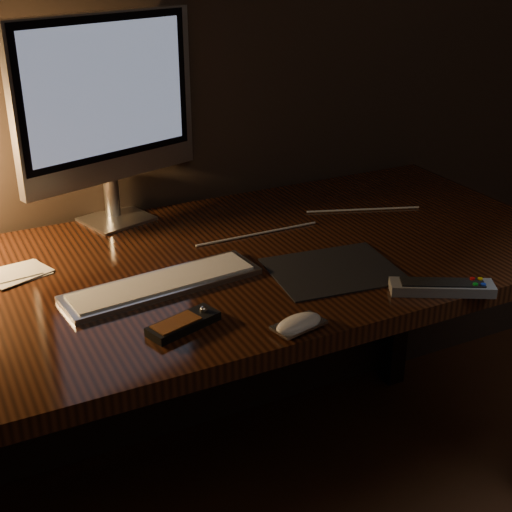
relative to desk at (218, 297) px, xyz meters
name	(u,v)px	position (x,y,z in m)	size (l,w,h in m)	color
desk	(218,297)	(0.00, 0.00, 0.00)	(1.60, 0.75, 0.75)	#381A0C
monitor	(107,103)	(-0.16, 0.26, 0.42)	(0.46, 0.18, 0.50)	silver
keyboard	(163,284)	(-0.18, -0.13, 0.14)	(0.41, 0.11, 0.02)	silver
mousepad	(334,270)	(0.17, -0.23, 0.13)	(0.27, 0.21, 0.00)	black
mouse	(299,325)	(-0.02, -0.41, 0.14)	(0.10, 0.05, 0.02)	white
media_remote	(183,323)	(-0.20, -0.31, 0.14)	(0.15, 0.09, 0.03)	black
tv_remote	(442,287)	(0.31, -0.41, 0.14)	(0.21, 0.14, 0.03)	gray
papers	(14,274)	(-0.44, 0.06, 0.13)	(0.14, 0.09, 0.01)	white
cable	(315,223)	(0.27, 0.02, 0.13)	(0.01, 0.01, 0.61)	white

